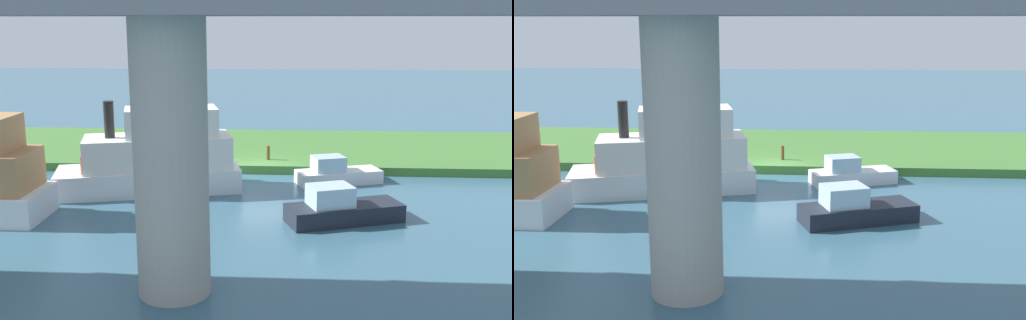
% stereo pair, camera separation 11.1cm
% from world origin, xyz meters
% --- Properties ---
extents(ground_plane, '(160.00, 160.00, 0.00)m').
position_xyz_m(ground_plane, '(0.00, 0.00, 0.00)').
color(ground_plane, '#386075').
extents(grassy_bank, '(80.00, 12.00, 0.50)m').
position_xyz_m(grassy_bank, '(0.00, -6.00, 0.25)').
color(grassy_bank, '#427533').
rests_on(grassy_bank, ground).
extents(bridge_pylon, '(2.33, 2.33, 8.76)m').
position_xyz_m(bridge_pylon, '(2.00, 15.66, 4.38)').
color(bridge_pylon, '#9E998E').
rests_on(bridge_pylon, ground).
extents(person_on_bank, '(0.48, 0.48, 1.39)m').
position_xyz_m(person_on_bank, '(5.50, -1.46, 1.20)').
color(person_on_bank, '#2D334C').
rests_on(person_on_bank, grassy_bank).
extents(mooring_post, '(0.20, 0.20, 0.84)m').
position_xyz_m(mooring_post, '(-0.29, -1.70, 0.92)').
color(mooring_post, brown).
rests_on(mooring_post, grassy_bank).
extents(houseboat_blue, '(9.77, 5.30, 4.75)m').
position_xyz_m(houseboat_blue, '(5.35, 3.74, 1.76)').
color(houseboat_blue, white).
rests_on(houseboat_blue, ground).
extents(motorboat_white, '(5.39, 3.38, 1.69)m').
position_xyz_m(motorboat_white, '(-3.90, 8.23, 0.60)').
color(motorboat_white, '#1E232D').
rests_on(motorboat_white, ground).
extents(pontoon_yellow, '(4.86, 2.95, 1.53)m').
position_xyz_m(pontoon_yellow, '(-4.14, 1.64, 0.55)').
color(pontoon_yellow, white).
rests_on(pontoon_yellow, ground).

